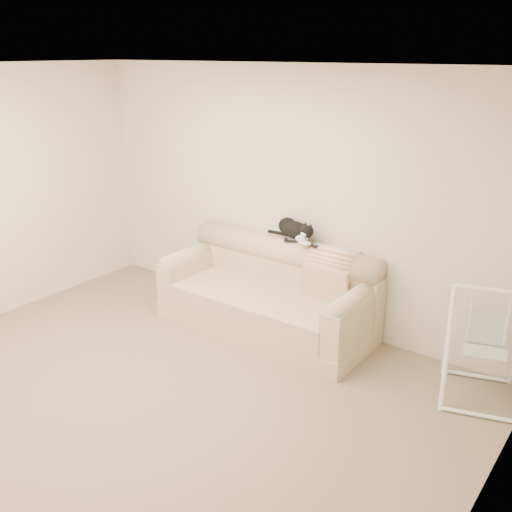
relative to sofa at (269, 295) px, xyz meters
The scene contains 8 objects.
ground_plane 1.65m from the sofa, 90.85° to the right, with size 5.00×5.00×0.00m, color #7C6550.
room_shell 2.00m from the sofa, 90.85° to the right, with size 5.04×4.04×2.60m.
sofa is the anchor object (origin of this frame).
remote_a 0.61m from the sofa, 59.69° to the left, with size 0.18×0.12×0.03m.
remote_b 0.69m from the sofa, 31.21° to the left, with size 0.18×0.10×0.02m.
tuxedo_cat 0.72m from the sofa, 63.38° to the left, with size 0.59×0.34×0.23m.
throw_blanket 0.74m from the sofa, 20.76° to the left, with size 0.48×0.38×0.58m.
baby_swing 2.13m from the sofa, ahead, with size 0.76×0.79×0.99m.
Camera 1 is at (3.10, -2.74, 2.71)m, focal length 40.00 mm.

